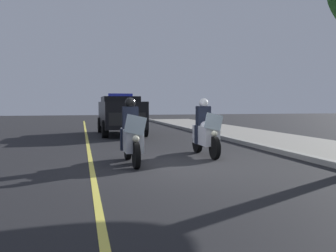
# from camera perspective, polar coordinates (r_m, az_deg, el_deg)

# --- Properties ---
(ground_plane) EXTENTS (80.00, 80.00, 0.00)m
(ground_plane) POSITION_cam_1_polar(r_m,az_deg,el_deg) (9.00, 2.71, -6.44)
(ground_plane) COLOR black
(curb_strip) EXTENTS (48.00, 0.24, 0.15)m
(curb_strip) POSITION_cam_1_polar(r_m,az_deg,el_deg) (10.53, 21.65, -4.81)
(curb_strip) COLOR #9E9B93
(curb_strip) RESTS_ON ground
(lane_stripe_center) EXTENTS (48.00, 0.12, 0.01)m
(lane_stripe_center) POSITION_cam_1_polar(r_m,az_deg,el_deg) (8.66, -11.84, -6.89)
(lane_stripe_center) COLOR #E0D14C
(lane_stripe_center) RESTS_ON ground
(police_motorcycle_lead_left) EXTENTS (2.14, 0.56, 1.72)m
(police_motorcycle_lead_left) POSITION_cam_1_polar(r_m,az_deg,el_deg) (9.43, -5.77, -1.70)
(police_motorcycle_lead_left) COLOR black
(police_motorcycle_lead_left) RESTS_ON ground
(police_motorcycle_lead_right) EXTENTS (2.14, 0.56, 1.72)m
(police_motorcycle_lead_right) POSITION_cam_1_polar(r_m,az_deg,el_deg) (10.89, 5.90, -1.00)
(police_motorcycle_lead_right) COLOR black
(police_motorcycle_lead_right) RESTS_ON ground
(police_suv) EXTENTS (4.93, 2.13, 2.05)m
(police_suv) POSITION_cam_1_polar(r_m,az_deg,el_deg) (18.27, -7.45, 2.00)
(police_suv) COLOR black
(police_suv) RESTS_ON ground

